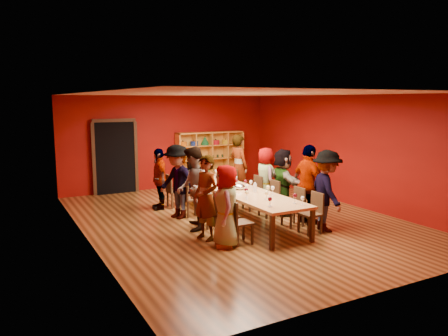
# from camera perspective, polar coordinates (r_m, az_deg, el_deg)

# --- Properties ---
(room_shell) EXTENTS (7.10, 9.10, 3.04)m
(room_shell) POSITION_cam_1_polar(r_m,az_deg,el_deg) (10.31, 1.83, 1.30)
(room_shell) COLOR #543116
(room_shell) RESTS_ON ground
(tasting_table) EXTENTS (1.10, 4.50, 0.75)m
(tasting_table) POSITION_cam_1_polar(r_m,az_deg,el_deg) (10.44, 1.81, -3.06)
(tasting_table) COLOR tan
(tasting_table) RESTS_ON ground
(doorway) EXTENTS (1.40, 0.17, 2.30)m
(doorway) POSITION_cam_1_polar(r_m,az_deg,el_deg) (13.79, -14.07, 1.38)
(doorway) COLOR black
(doorway) RESTS_ON ground
(shelving_unit) EXTENTS (2.40, 0.40, 1.80)m
(shelving_unit) POSITION_cam_1_polar(r_m,az_deg,el_deg) (14.80, -1.86, 1.59)
(shelving_unit) COLOR gold
(shelving_unit) RESTS_ON ground
(chair_person_left_0) EXTENTS (0.42, 0.42, 0.89)m
(chair_person_left_0) POSITION_cam_1_polar(r_m,az_deg,el_deg) (8.74, 1.73, -6.81)
(chair_person_left_0) COLOR black
(chair_person_left_0) RESTS_ON ground
(person_left_0) EXTENTS (0.69, 0.90, 1.62)m
(person_left_0) POSITION_cam_1_polar(r_m,az_deg,el_deg) (8.54, 0.28, -4.98)
(person_left_0) COLOR silver
(person_left_0) RESTS_ON ground
(chair_person_left_1) EXTENTS (0.42, 0.42, 0.89)m
(chair_person_left_1) POSITION_cam_1_polar(r_m,az_deg,el_deg) (9.22, -0.04, -5.97)
(chair_person_left_1) COLOR black
(chair_person_left_1) RESTS_ON ground
(person_left_1) EXTENTS (0.61, 0.74, 1.76)m
(person_left_1) POSITION_cam_1_polar(r_m,az_deg,el_deg) (8.95, -2.38, -3.91)
(person_left_1) COLOR #CB888D
(person_left_1) RESTS_ON ground
(chair_person_left_2) EXTENTS (0.42, 0.42, 0.89)m
(chair_person_left_2) POSITION_cam_1_polar(r_m,az_deg,el_deg) (9.88, -2.14, -4.96)
(chair_person_left_2) COLOR black
(chair_person_left_2) RESTS_ON ground
(person_left_2) EXTENTS (0.82, 1.02, 1.85)m
(person_left_2) POSITION_cam_1_polar(r_m,az_deg,el_deg) (9.63, -4.12, -2.71)
(person_left_2) COLOR #505055
(person_left_2) RESTS_ON ground
(chair_person_left_3) EXTENTS (0.42, 0.42, 0.89)m
(chair_person_left_3) POSITION_cam_1_polar(r_m,az_deg,el_deg) (10.83, -4.64, -3.76)
(chair_person_left_3) COLOR black
(chair_person_left_3) RESTS_ON ground
(person_left_3) EXTENTS (0.82, 1.25, 1.80)m
(person_left_3) POSITION_cam_1_polar(r_m,az_deg,el_deg) (10.64, -6.10, -1.78)
(person_left_3) COLOR #141637
(person_left_3) RESTS_ON ground
(chair_person_left_4) EXTENTS (0.42, 0.42, 0.89)m
(chair_person_left_4) POSITION_cam_1_polar(r_m,az_deg,el_deg) (11.78, -6.70, -2.75)
(chair_person_left_4) COLOR black
(chair_person_left_4) RESTS_ON ground
(person_left_4) EXTENTS (0.57, 1.00, 1.62)m
(person_left_4) POSITION_cam_1_polar(r_m,az_deg,el_deg) (11.59, -8.45, -1.41)
(person_left_4) COLOR #515156
(person_left_4) RESTS_ON ground
(chair_person_right_0) EXTENTS (0.42, 0.42, 0.89)m
(chair_person_right_0) POSITION_cam_1_polar(r_m,az_deg,el_deg) (9.65, 11.57, -5.47)
(chair_person_right_0) COLOR black
(chair_person_right_0) RESTS_ON ground
(person_right_0) EXTENTS (0.81, 1.25, 1.79)m
(person_right_0) POSITION_cam_1_polar(r_m,az_deg,el_deg) (9.79, 13.27, -2.91)
(person_right_0) COLOR #15183C
(person_right_0) RESTS_ON ground
(chair_person_right_1) EXTENTS (0.42, 0.42, 0.89)m
(chair_person_right_1) POSITION_cam_1_polar(r_m,az_deg,el_deg) (10.12, 9.33, -4.74)
(chair_person_right_1) COLOR black
(chair_person_right_1) RESTS_ON ground
(person_right_1) EXTENTS (0.50, 1.09, 1.85)m
(person_right_1) POSITION_cam_1_polar(r_m,az_deg,el_deg) (10.24, 10.96, -2.15)
(person_right_1) COLOR #4D4D52
(person_right_1) RESTS_ON ground
(chair_person_right_2) EXTENTS (0.42, 0.42, 0.89)m
(chair_person_right_2) POSITION_cam_1_polar(r_m,az_deg,el_deg) (10.88, 6.21, -3.71)
(chair_person_right_2) COLOR black
(chair_person_right_2) RESTS_ON ground
(person_right_2) EXTENTS (0.73, 1.60, 1.67)m
(person_right_2) POSITION_cam_1_polar(r_m,az_deg,el_deg) (11.01, 7.70, -1.80)
(person_right_2) COLOR #121532
(person_right_2) RESTS_ON ground
(chair_person_right_3) EXTENTS (0.42, 0.42, 0.89)m
(chair_person_right_3) POSITION_cam_1_polar(r_m,az_deg,el_deg) (11.52, 4.02, -2.98)
(chair_person_right_3) COLOR black
(chair_person_right_3) RESTS_ON ground
(person_right_3) EXTENTS (0.54, 0.85, 1.62)m
(person_right_3) POSITION_cam_1_polar(r_m,az_deg,el_deg) (11.64, 5.42, -1.30)
(person_right_3) COLOR #5673B1
(person_right_3) RESTS_ON ground
(chair_person_right_4) EXTENTS (0.42, 0.42, 0.89)m
(chair_person_right_4) POSITION_cam_1_polar(r_m,az_deg,el_deg) (12.63, 0.85, -1.91)
(chair_person_right_4) COLOR black
(chair_person_right_4) RESTS_ON ground
(person_right_4) EXTENTS (0.61, 0.76, 1.88)m
(person_right_4) POSITION_cam_1_polar(r_m,az_deg,el_deg) (12.68, 1.92, 0.17)
(person_right_4) COLOR #16193D
(person_right_4) RESTS_ON ground
(wine_glass_0) EXTENTS (0.07, 0.07, 0.18)m
(wine_glass_0) POSITION_cam_1_polar(r_m,az_deg,el_deg) (11.06, -2.22, -1.44)
(wine_glass_0) COLOR white
(wine_glass_0) RESTS_ON tasting_table
(wine_glass_1) EXTENTS (0.08, 0.08, 0.19)m
(wine_glass_1) POSITION_cam_1_polar(r_m,az_deg,el_deg) (10.72, 1.63, -1.71)
(wine_glass_1) COLOR white
(wine_glass_1) RESTS_ON tasting_table
(wine_glass_2) EXTENTS (0.08, 0.08, 0.21)m
(wine_glass_2) POSITION_cam_1_polar(r_m,az_deg,el_deg) (9.90, 5.77, -2.58)
(wine_glass_2) COLOR white
(wine_glass_2) RESTS_ON tasting_table
(wine_glass_3) EXTENTS (0.09, 0.09, 0.22)m
(wine_glass_3) POSITION_cam_1_polar(r_m,az_deg,el_deg) (9.09, 9.24, -3.63)
(wine_glass_3) COLOR white
(wine_glass_3) RESTS_ON tasting_table
(wine_glass_4) EXTENTS (0.08, 0.08, 0.21)m
(wine_glass_4) POSITION_cam_1_polar(r_m,az_deg,el_deg) (11.81, -3.91, -0.69)
(wine_glass_4) COLOR white
(wine_glass_4) RESTS_ON tasting_table
(wine_glass_5) EXTENTS (0.07, 0.07, 0.19)m
(wine_glass_5) POSITION_cam_1_polar(r_m,az_deg,el_deg) (8.99, 10.23, -3.95)
(wine_glass_5) COLOR white
(wine_glass_5) RESTS_ON tasting_table
(wine_glass_6) EXTENTS (0.09, 0.09, 0.21)m
(wine_glass_6) POSITION_cam_1_polar(r_m,az_deg,el_deg) (9.81, 6.39, -2.67)
(wine_glass_6) COLOR white
(wine_glass_6) RESTS_ON tasting_table
(wine_glass_7) EXTENTS (0.08, 0.08, 0.19)m
(wine_glass_7) POSITION_cam_1_polar(r_m,az_deg,el_deg) (11.84, -3.82, -0.73)
(wine_glass_7) COLOR white
(wine_glass_7) RESTS_ON tasting_table
(wine_glass_8) EXTENTS (0.08, 0.08, 0.21)m
(wine_glass_8) POSITION_cam_1_polar(r_m,az_deg,el_deg) (8.73, 6.02, -4.11)
(wine_glass_8) COLOR white
(wine_glass_8) RESTS_ON tasting_table
(wine_glass_9) EXTENTS (0.08, 0.08, 0.20)m
(wine_glass_9) POSITION_cam_1_polar(r_m,az_deg,el_deg) (12.14, -0.91, -0.43)
(wine_glass_9) COLOR white
(wine_glass_9) RESTS_ON tasting_table
(wine_glass_10) EXTENTS (0.08, 0.08, 0.19)m
(wine_glass_10) POSITION_cam_1_polar(r_m,az_deg,el_deg) (9.37, 2.97, -3.26)
(wine_glass_10) COLOR white
(wine_glass_10) RESTS_ON tasting_table
(wine_glass_11) EXTENTS (0.08, 0.08, 0.20)m
(wine_glass_11) POSITION_cam_1_polar(r_m,az_deg,el_deg) (8.79, 6.06, -4.06)
(wine_glass_11) COLOR white
(wine_glass_11) RESTS_ON tasting_table
(wine_glass_12) EXTENTS (0.08, 0.08, 0.20)m
(wine_glass_12) POSITION_cam_1_polar(r_m,az_deg,el_deg) (12.10, -1.03, -0.45)
(wine_glass_12) COLOR white
(wine_glass_12) RESTS_ON tasting_table
(wine_glass_13) EXTENTS (0.07, 0.07, 0.18)m
(wine_glass_13) POSITION_cam_1_polar(r_m,az_deg,el_deg) (10.30, 0.05, -2.19)
(wine_glass_13) COLOR white
(wine_glass_13) RESTS_ON tasting_table
(wine_glass_14) EXTENTS (0.08, 0.08, 0.19)m
(wine_glass_14) POSITION_cam_1_polar(r_m,az_deg,el_deg) (11.34, 0.85, -1.13)
(wine_glass_14) COLOR white
(wine_glass_14) RESTS_ON tasting_table
(wine_glass_15) EXTENTS (0.08, 0.08, 0.20)m
(wine_glass_15) POSITION_cam_1_polar(r_m,az_deg,el_deg) (10.00, 3.02, -2.45)
(wine_glass_15) COLOR white
(wine_glass_15) RESTS_ON tasting_table
(wine_glass_16) EXTENTS (0.07, 0.07, 0.18)m
(wine_glass_16) POSITION_cam_1_polar(r_m,az_deg,el_deg) (10.89, -1.33, -1.58)
(wine_glass_16) COLOR white
(wine_glass_16) RESTS_ON tasting_table
(wine_glass_17) EXTENTS (0.08, 0.08, 0.19)m
(wine_glass_17) POSITION_cam_1_polar(r_m,az_deg,el_deg) (9.35, 5.58, -3.32)
(wine_glass_17) COLOR white
(wine_glass_17) RESTS_ON tasting_table
(wine_glass_18) EXTENTS (0.08, 0.08, 0.19)m
(wine_glass_18) POSITION_cam_1_polar(r_m,az_deg,el_deg) (10.58, 3.53, -1.88)
(wine_glass_18) COLOR white
(wine_glass_18) RESTS_ON tasting_table
(wine_glass_19) EXTENTS (0.09, 0.09, 0.21)m
(wine_glass_19) POSITION_cam_1_polar(r_m,az_deg,el_deg) (9.55, 2.92, -2.94)
(wine_glass_19) COLOR white
(wine_glass_19) RESTS_ON tasting_table
(wine_glass_20) EXTENTS (0.08, 0.08, 0.19)m
(wine_glass_20) POSITION_cam_1_polar(r_m,az_deg,el_deg) (11.41, -2.03, -1.09)
(wine_glass_20) COLOR white
(wine_glass_20) RESTS_ON tasting_table
(wine_glass_21) EXTENTS (0.07, 0.07, 0.18)m
(wine_glass_21) POSITION_cam_1_polar(r_m,az_deg,el_deg) (11.20, 1.55, -1.28)
(wine_glass_21) COLOR white
(wine_glass_21) RESTS_ON tasting_table
(wine_glass_22) EXTENTS (0.08, 0.08, 0.19)m
(wine_glass_22) POSITION_cam_1_polar(r_m,az_deg,el_deg) (10.66, 2.81, -1.80)
(wine_glass_22) COLOR white
(wine_glass_22) RESTS_ON tasting_table
(wine_glass_23) EXTENTS (0.08, 0.08, 0.21)m
(wine_glass_23) POSITION_cam_1_polar(r_m,az_deg,el_deg) (10.14, 0.49, -2.25)
(wine_glass_23) COLOR white
(wine_glass_23) RESTS_ON tasting_table
(spittoon_bowl) EXTENTS (0.27, 0.27, 0.15)m
(spittoon_bowl) POSITION_cam_1_polar(r_m,az_deg,el_deg) (10.41, 2.04, -2.46)
(spittoon_bowl) COLOR silver
(spittoon_bowl) RESTS_ON tasting_table
(carafe_a) EXTENTS (0.10, 0.10, 0.23)m
(carafe_a) POSITION_cam_1_polar(r_m,az_deg,el_deg) (10.76, -0.38, -1.86)
(carafe_a) COLOR white
(carafe_a) RESTS_ON tasting_table
(carafe_b) EXTENTS (0.12, 0.12, 0.23)m
(carafe_b) POSITION_cam_1_polar(r_m,az_deg,el_deg) (10.11, 4.06, -2.59)
(carafe_b) COLOR white
(carafe_b) RESTS_ON tasting_table
(wine_bottle) EXTENTS (0.11, 0.11, 0.34)m
(wine_bottle) POSITION_cam_1_polar(r_m,az_deg,el_deg) (12.10, -2.08, -0.55)
(wine_bottle) COLOR #153C1A
(wine_bottle) RESTS_ON tasting_table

